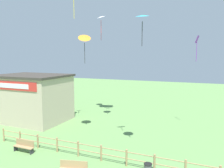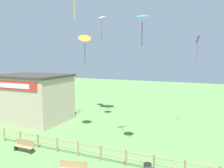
% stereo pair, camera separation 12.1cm
% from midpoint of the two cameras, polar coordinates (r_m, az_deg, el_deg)
% --- Properties ---
extents(wooden_fence, '(19.28, 0.14, 1.17)m').
position_cam_midpoint_polar(wooden_fence, '(16.37, -2.67, -17.31)').
color(wooden_fence, '#9E7F56').
rests_on(wooden_fence, ground_plane).
extents(seaside_building, '(8.07, 6.07, 5.41)m').
position_cam_midpoint_polar(seaside_building, '(27.24, -19.79, -3.34)').
color(seaside_building, '#B7A88E').
rests_on(seaside_building, ground_plane).
extents(park_bench_near_fence, '(1.84, 0.83, 0.95)m').
position_cam_midpoint_polar(park_bench_near_fence, '(14.83, -9.93, -20.80)').
color(park_bench_near_fence, '#9E7F56').
rests_on(park_bench_near_fence, ground_plane).
extents(park_bench_by_building, '(1.79, 0.41, 0.95)m').
position_cam_midpoint_polar(park_bench_by_building, '(19.10, -21.75, -14.68)').
color(park_bench_by_building, '#9E7F56').
rests_on(park_bench_by_building, ground_plane).
extents(kite_white_delta, '(1.38, 1.37, 3.06)m').
position_cam_midpoint_polar(kite_white_delta, '(28.52, -2.59, 16.91)').
color(kite_white_delta, white).
extents(kite_orange_delta, '(1.52, 1.48, 2.69)m').
position_cam_midpoint_polar(kite_orange_delta, '(20.31, -6.96, 11.79)').
color(kite_orange_delta, orange).
extents(kite_purple_streamer, '(0.41, 0.60, 2.55)m').
position_cam_midpoint_polar(kite_purple_streamer, '(23.57, 21.58, 9.75)').
color(kite_purple_streamer, purple).
extents(kite_cyan_delta, '(1.11, 1.10, 2.24)m').
position_cam_midpoint_polar(kite_cyan_delta, '(16.04, 8.15, 17.04)').
color(kite_cyan_delta, '#2DB2C6').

